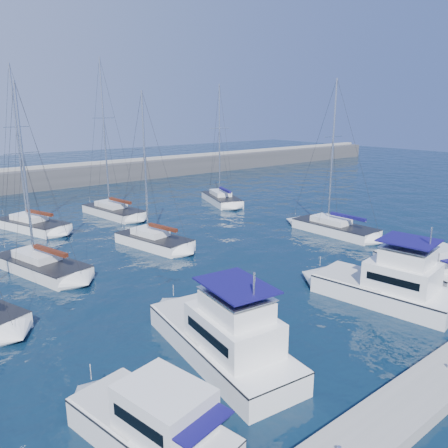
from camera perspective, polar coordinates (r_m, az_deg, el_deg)
ground at (r=28.65m, az=6.59°, el=-9.80°), size 220.00×220.00×0.00m
breakwater at (r=73.41m, az=-23.62°, el=5.06°), size 160.00×6.00×4.45m
dock at (r=23.14m, az=27.24°, el=-17.02°), size 40.00×2.20×0.60m
motor_yacht_port_outer at (r=17.23m, az=-9.00°, el=-24.76°), size 4.02×6.97×3.20m
motor_yacht_port_inner at (r=21.76m, az=0.15°, el=-14.77°), size 4.53×10.03×4.69m
motor_yacht_stbd_inner at (r=29.63m, az=20.93°, el=-7.49°), size 5.11×8.94×4.69m
motor_yacht_stbd_outer at (r=34.40m, az=24.61°, el=-5.14°), size 4.55×7.40×3.20m
sailboat_mid_b at (r=35.63m, az=-22.78°, el=-5.01°), size 5.23×9.03×14.13m
sailboat_mid_c at (r=39.40m, az=-9.17°, el=-2.16°), size 4.45×7.86×13.73m
sailboat_mid_e at (r=44.35m, az=14.23°, el=-0.52°), size 3.32×8.56×14.99m
sailboat_back_a at (r=48.26m, az=-23.73°, el=-0.08°), size 5.66×8.84×16.42m
sailboat_back_b at (r=51.72m, az=-14.21°, el=1.67°), size 4.41×8.97×17.63m
sailboat_back_c at (r=57.03m, az=-0.32°, el=3.30°), size 5.55×8.65×15.26m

